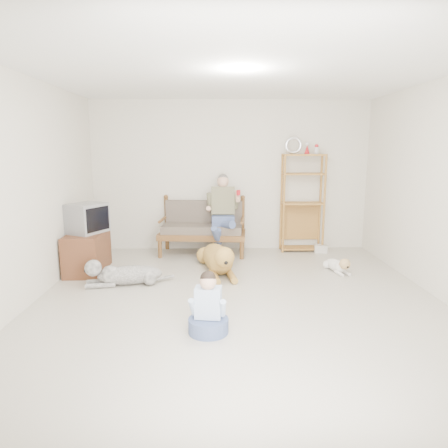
{
  "coord_description": "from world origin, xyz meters",
  "views": [
    {
      "loc": [
        -0.28,
        -4.54,
        1.84
      ],
      "look_at": [
        -0.15,
        1.0,
        0.79
      ],
      "focal_mm": 32.0,
      "sensor_mm": 36.0,
      "label": 1
    }
  ],
  "objects_px": {
    "etagere": "(302,202)",
    "tv_stand": "(87,252)",
    "golden_retriever": "(218,258)",
    "loveseat": "(203,226)"
  },
  "relations": [
    {
      "from": "etagere",
      "to": "tv_stand",
      "type": "relative_size",
      "value": 2.26
    },
    {
      "from": "tv_stand",
      "to": "golden_retriever",
      "type": "bearing_deg",
      "value": -2.83
    },
    {
      "from": "loveseat",
      "to": "etagere",
      "type": "relative_size",
      "value": 0.76
    },
    {
      "from": "golden_retriever",
      "to": "etagere",
      "type": "bearing_deg",
      "value": 30.25
    },
    {
      "from": "loveseat",
      "to": "tv_stand",
      "type": "relative_size",
      "value": 1.71
    },
    {
      "from": "loveseat",
      "to": "tv_stand",
      "type": "height_order",
      "value": "loveseat"
    },
    {
      "from": "loveseat",
      "to": "golden_retriever",
      "type": "bearing_deg",
      "value": -71.33
    },
    {
      "from": "tv_stand",
      "to": "golden_retriever",
      "type": "xyz_separation_m",
      "value": [
        1.99,
        -0.06,
        -0.1
      ]
    },
    {
      "from": "etagere",
      "to": "tv_stand",
      "type": "bearing_deg",
      "value": -161.32
    },
    {
      "from": "etagere",
      "to": "tv_stand",
      "type": "xyz_separation_m",
      "value": [
        -3.52,
        -1.19,
        -0.6
      ]
    }
  ]
}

